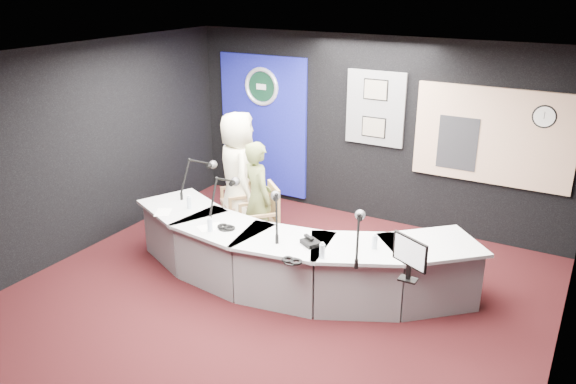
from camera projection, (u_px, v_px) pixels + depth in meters
The scene contains 33 objects.
ground at pixel (269, 304), 6.72m from camera, with size 6.00×6.00×0.00m, color black.
ceiling at pixel (266, 60), 5.73m from camera, with size 6.00×6.00×0.02m, color silver.
wall_back at pixel (372, 131), 8.67m from camera, with size 6.00×0.02×2.80m, color black.
wall_front at pixel (29, 333), 3.78m from camera, with size 6.00×0.02×2.80m, color black.
wall_left at pixel (74, 152), 7.61m from camera, with size 0.02×6.00×2.80m, color black.
wall_right at pixel (572, 254), 4.84m from camera, with size 0.02×6.00×2.80m, color black.
broadcast_desk at pixel (289, 256), 7.06m from camera, with size 4.50×1.90×0.75m, color #B3B5B8, non-canonical shape.
backdrop_panel at pixel (263, 125), 9.57m from camera, with size 1.60×0.05×2.30m, color navy.
agency_seal at pixel (261, 87), 9.31m from camera, with size 0.63×0.63×0.07m, color silver.
seal_center at pixel (262, 87), 9.31m from camera, with size 0.48×0.48×0.01m, color black.
pinboard at pixel (375, 108), 8.49m from camera, with size 0.90×0.04×1.10m, color slate.
framed_photo_upper at pixel (376, 90), 8.37m from camera, with size 0.34×0.02×0.27m, color #7E705C.
framed_photo_lower at pixel (374, 127), 8.57m from camera, with size 0.34×0.02×0.27m, color #7E705C.
booth_window_frame at pixel (493, 137), 7.78m from camera, with size 2.12×0.06×1.32m, color tan.
booth_glow at pixel (493, 137), 7.77m from camera, with size 2.00×0.02×1.20m, color #FFE1A1.
equipment_rack at pixel (458, 143), 8.02m from camera, with size 0.55×0.02×0.75m, color black.
wall_clock at pixel (544, 117), 7.36m from camera, with size 0.28×0.28×0.01m, color white.
armchair_left at pixel (239, 198), 8.45m from camera, with size 0.59×0.59×1.05m, color #A47B4B, non-canonical shape.
armchair_right at pixel (258, 218), 7.82m from camera, with size 0.56×0.56×1.00m, color #A47B4B, non-canonical shape.
draped_jacket at pixel (236, 186), 8.65m from camera, with size 0.50×0.10×0.70m, color #686057.
person_man at pixel (238, 174), 8.31m from camera, with size 0.89×0.58×1.82m, color beige.
person_woman at pixel (258, 199), 7.72m from camera, with size 0.58×0.38×1.58m, color #626C38.
computer_monitor at pixel (410, 251), 5.63m from camera, with size 0.45×0.03×0.30m, color black.
desk_phone at pixel (311, 243), 6.48m from camera, with size 0.21×0.17×0.05m, color black.
headphones_near at pixel (292, 261), 6.09m from camera, with size 0.20×0.20×0.03m, color black.
headphones_far at pixel (226, 227), 6.90m from camera, with size 0.21×0.21×0.04m, color black.
paper_stack at pixel (163, 212), 7.37m from camera, with size 0.19×0.27×0.00m, color white.
notepad at pixel (211, 227), 6.94m from camera, with size 0.21×0.29×0.00m, color white.
boom_mic_a at pixel (197, 173), 7.91m from camera, with size 0.21×0.73×0.60m, color black, non-canonical shape.
boom_mic_b at pixel (223, 192), 7.22m from camera, with size 0.16×0.74×0.60m, color black, non-canonical shape.
boom_mic_c at pixel (276, 208), 6.71m from camera, with size 0.45×0.65×0.60m, color black, non-canonical shape.
boom_mic_d at pixel (359, 229), 6.16m from camera, with size 0.34×0.70×0.60m, color black, non-canonical shape.
water_bottles at pixel (265, 227), 6.74m from camera, with size 2.59×0.59×0.18m, color silver, non-canonical shape.
Camera 1 is at (3.06, -4.96, 3.61)m, focal length 36.00 mm.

